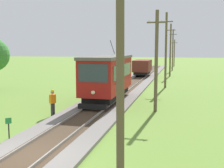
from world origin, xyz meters
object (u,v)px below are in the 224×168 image
(utility_pole_horizon, at_px, (174,53))
(red_tram, at_px, (108,76))
(freight_car, at_px, (142,67))
(utility_pole_distant, at_px, (173,50))
(utility_pole_mid, at_px, (166,50))
(utility_pole_far, at_px, (170,50))
(utility_pole_foreground, at_px, (120,56))
(utility_pole_near_tram, at_px, (156,60))
(trackside_signal_marker, at_px, (9,128))
(track_worker, at_px, (53,101))

(utility_pole_horizon, bearing_deg, red_tram, -94.71)
(freight_car, xyz_separation_m, utility_pole_distant, (4.08, 14.58, 2.59))
(freight_car, xyz_separation_m, utility_pole_mid, (4.08, -11.17, 2.71))
(utility_pole_far, bearing_deg, utility_pole_foreground, -90.00)
(utility_pole_foreground, bearing_deg, utility_pole_near_tram, 90.00)
(trackside_signal_marker, bearing_deg, utility_pole_near_tram, 53.93)
(trackside_signal_marker, relative_size, track_worker, 0.66)
(red_tram, relative_size, utility_pole_mid, 1.02)
(utility_pole_foreground, height_order, utility_pole_horizon, utility_pole_foreground)
(utility_pole_mid, xyz_separation_m, utility_pole_far, (0.00, 13.37, -0.07))
(utility_pole_far, bearing_deg, freight_car, -151.72)
(utility_pole_distant, relative_size, utility_pole_horizon, 1.24)
(utility_pole_foreground, relative_size, utility_pole_near_tram, 1.17)
(freight_car, distance_m, utility_pole_horizon, 28.51)
(freight_car, relative_size, utility_pole_far, 0.63)
(utility_pole_foreground, height_order, track_worker, utility_pole_foreground)
(track_worker, bearing_deg, utility_pole_distant, -72.04)
(utility_pole_horizon, relative_size, trackside_signal_marker, 5.52)
(red_tram, height_order, trackside_signal_marker, red_tram)
(utility_pole_far, bearing_deg, utility_pole_horizon, 90.00)
(freight_car, distance_m, utility_pole_near_tram, 24.02)
(track_worker, bearing_deg, freight_car, -68.21)
(utility_pole_mid, bearing_deg, track_worker, -112.49)
(freight_car, height_order, utility_pole_horizon, utility_pole_horizon)
(utility_pole_near_tram, height_order, trackside_signal_marker, utility_pole_near_tram)
(utility_pole_far, bearing_deg, track_worker, -102.54)
(utility_pole_distant, bearing_deg, track_worker, -98.85)
(red_tram, bearing_deg, utility_pole_near_tram, -29.26)
(freight_car, relative_size, utility_pole_mid, 0.62)
(red_tram, height_order, freight_car, red_tram)
(freight_car, distance_m, utility_pole_mid, 12.20)
(utility_pole_distant, xyz_separation_m, trackside_signal_marker, (-6.17, -46.64, -3.48))
(freight_car, height_order, utility_pole_mid, utility_pole_mid)
(freight_car, height_order, utility_pole_far, utility_pole_far)
(trackside_signal_marker, bearing_deg, freight_car, 86.27)
(utility_pole_foreground, xyz_separation_m, utility_pole_distant, (0.00, 50.32, -0.08))
(utility_pole_mid, bearing_deg, utility_pole_near_tram, -90.00)
(utility_pole_horizon, height_order, track_worker, utility_pole_horizon)
(utility_pole_far, xyz_separation_m, track_worker, (-6.43, -28.90, -3.21))
(utility_pole_distant, bearing_deg, utility_pole_foreground, -90.00)
(utility_pole_foreground, xyz_separation_m, utility_pole_mid, (0.00, 24.57, 0.03))
(trackside_signal_marker, bearing_deg, track_worker, 92.77)
(freight_car, distance_m, trackside_signal_marker, 32.14)
(utility_pole_far, bearing_deg, utility_pole_mid, -90.00)
(freight_car, bearing_deg, utility_pole_mid, -69.93)
(freight_car, bearing_deg, utility_pole_near_tram, -80.18)
(utility_pole_mid, bearing_deg, utility_pole_distant, 90.00)
(utility_pole_far, height_order, track_worker, utility_pole_far)
(utility_pole_near_tram, distance_m, utility_pole_far, 25.79)
(freight_car, distance_m, track_worker, 26.81)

